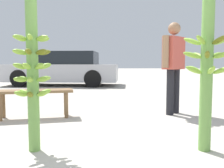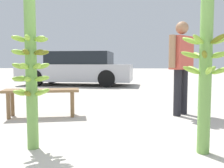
{
  "view_description": "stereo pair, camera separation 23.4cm",
  "coord_description": "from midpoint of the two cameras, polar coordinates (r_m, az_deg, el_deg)",
  "views": [
    {
      "loc": [
        -0.11,
        -2.24,
        0.87
      ],
      "look_at": [
        -0.1,
        0.51,
        0.64
      ],
      "focal_mm": 40.0,
      "sensor_mm": 36.0,
      "label": 1
    },
    {
      "loc": [
        0.12,
        -2.23,
        0.87
      ],
      "look_at": [
        -0.1,
        0.51,
        0.64
      ],
      "focal_mm": 40.0,
      "sensor_mm": 36.0,
      "label": 2
    }
  ],
  "objects": [
    {
      "name": "banana_stalk_left",
      "position": [
        2.57,
        -20.43,
        3.64
      ],
      "size": [
        0.36,
        0.37,
        1.65
      ],
      "color": "#6B9E47",
      "rests_on": "ground_plane"
    },
    {
      "name": "parked_car",
      "position": [
        10.0,
        -12.1,
        3.36
      ],
      "size": [
        4.5,
        2.05,
        1.31
      ],
      "rotation": [
        0.0,
        0.0,
        1.5
      ],
      "color": "#B7B7BC",
      "rests_on": "ground_plane"
    },
    {
      "name": "market_bench",
      "position": [
        4.16,
        -19.07,
        -2.36
      ],
      "size": [
        1.24,
        0.6,
        0.45
      ],
      "rotation": [
        0.0,
        0.0,
        0.22
      ],
      "color": "brown",
      "rests_on": "ground_plane"
    },
    {
      "name": "vendor_person",
      "position": [
        4.31,
        12.2,
        5.24
      ],
      "size": [
        0.52,
        0.57,
        1.55
      ],
      "rotation": [
        0.0,
        0.0,
        -2.29
      ],
      "color": "black",
      "rests_on": "ground_plane"
    },
    {
      "name": "banana_stalk_center",
      "position": [
        2.55,
        18.2,
        3.63
      ],
      "size": [
        0.47,
        0.47,
        1.59
      ],
      "color": "#6B9E47",
      "rests_on": "ground_plane"
    },
    {
      "name": "ground_plane",
      "position": [
        2.4,
        -0.36,
        -16.41
      ],
      "size": [
        80.0,
        80.0,
        0.0
      ],
      "primitive_type": "plane",
      "color": "#B2AA9E"
    }
  ]
}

